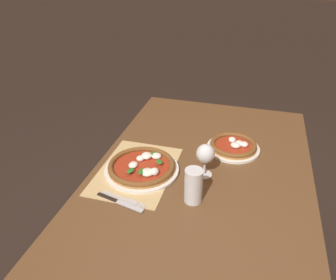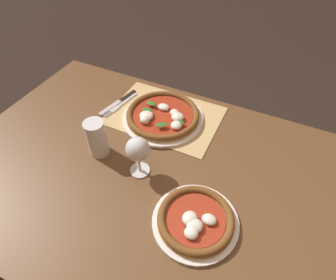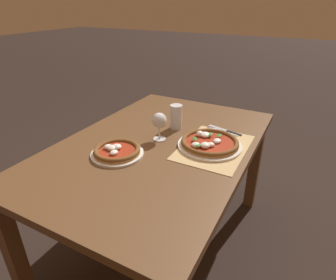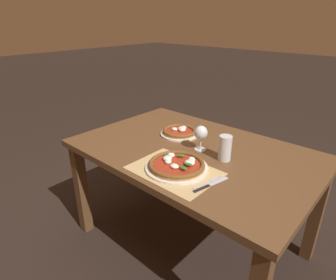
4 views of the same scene
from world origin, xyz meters
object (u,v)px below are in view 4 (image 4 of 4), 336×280
wine_glass (201,134)px  pint_glass (225,148)px  knife (211,184)px  pizza_far (180,132)px  pizza_near (177,165)px  fork (209,182)px

wine_glass → pint_glass: (0.18, -0.01, -0.04)m
pint_glass → knife: bearing=-70.8°
knife → pizza_far: bearing=143.3°
pizza_near → wine_glass: (-0.05, 0.27, 0.08)m
pizza_far → knife: size_ratio=1.22×
fork → knife: knife is taller
pizza_near → knife: 0.23m
pint_glass → knife: 0.30m
pizza_near → knife: pizza_near is taller
fork → knife: 0.02m
pizza_near → pint_glass: 0.30m
wine_glass → knife: 0.41m
pizza_near → wine_glass: size_ratio=2.15×
pizza_far → fork: pizza_far is taller
pizza_far → fork: 0.63m
wine_glass → pizza_near: bearing=-80.6°
pint_glass → pizza_near: bearing=-116.5°
pizza_near → pint_glass: size_ratio=2.30×
pizza_near → pizza_far: 0.48m
pizza_near → pint_glass: bearing=63.5°
wine_glass → pint_glass: bearing=-3.2°
wine_glass → fork: (0.25, -0.27, -0.10)m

